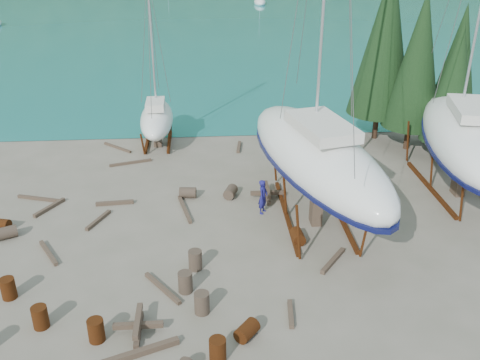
{
  "coord_description": "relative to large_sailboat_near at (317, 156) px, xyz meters",
  "views": [
    {
      "loc": [
        -0.61,
        -19.51,
        13.35
      ],
      "look_at": [
        0.98,
        3.0,
        2.43
      ],
      "focal_mm": 40.0,
      "sensor_mm": 36.0,
      "label": 1
    }
  ],
  "objects": [
    {
      "name": "drum_2",
      "position": [
        -15.19,
        -0.24,
        -3.02
      ],
      "size": [
        1.0,
        0.78,
        0.58
      ],
      "primitive_type": "cylinder",
      "rotation": [
        1.57,
        0.0,
        1.32
      ],
      "color": "#59270F",
      "rests_on": "ground"
    },
    {
      "name": "cypress_far_right",
      "position": [
        10.81,
        9.43,
        1.9
      ],
      "size": [
        3.24,
        3.24,
        9.0
      ],
      "color": "black",
      "rests_on": "ground"
    },
    {
      "name": "large_sailboat_near",
      "position": [
        0.0,
        0.0,
        0.0
      ],
      "size": [
        6.85,
        13.59,
        20.56
      ],
      "rotation": [
        0.0,
        0.0,
        0.24
      ],
      "color": "white",
      "rests_on": "ground"
    },
    {
      "name": "timber_17",
      "position": [
        -14.16,
        2.75,
        -3.23
      ],
      "size": [
        2.51,
        0.92,
        0.16
      ],
      "primitive_type": "cube",
      "rotation": [
        0.0,
        0.0,
        1.27
      ],
      "color": "#4F3A2D",
      "rests_on": "ground"
    },
    {
      "name": "timber_pile_fore",
      "position": [
        -7.9,
        -7.88,
        -3.01
      ],
      "size": [
        1.8,
        1.8,
        0.6
      ],
      "color": "#4F3A2D",
      "rests_on": "ground"
    },
    {
      "name": "cypress_near_right",
      "position": [
        7.81,
        8.43,
        2.48
      ],
      "size": [
        3.6,
        3.6,
        10.0
      ],
      "color": "black",
      "rests_on": "ground"
    },
    {
      "name": "worker",
      "position": [
        -2.46,
        0.58,
        -2.4
      ],
      "size": [
        0.68,
        0.78,
        1.81
      ],
      "primitive_type": "imported",
      "rotation": [
        0.0,
        0.0,
        1.1
      ],
      "color": "navy",
      "rests_on": "ground"
    },
    {
      "name": "drum_10",
      "position": [
        -9.32,
        -8.19,
        -2.87
      ],
      "size": [
        0.58,
        0.58,
        0.88
      ],
      "primitive_type": "cylinder",
      "color": "#59270F",
      "rests_on": "ground"
    },
    {
      "name": "drum_17",
      "position": [
        -6.25,
        -5.62,
        -2.87
      ],
      "size": [
        0.58,
        0.58,
        0.88
      ],
      "primitive_type": "cylinder",
      "color": "#2D2823",
      "rests_on": "ground"
    },
    {
      "name": "drum_8",
      "position": [
        -13.15,
        -5.54,
        -2.87
      ],
      "size": [
        0.58,
        0.58,
        0.88
      ],
      "primitive_type": "cylinder",
      "color": "#59270F",
      "rests_on": "ground"
    },
    {
      "name": "timber_pile_aft",
      "position": [
        -2.05,
        2.15,
        -3.01
      ],
      "size": [
        1.8,
        1.8,
        0.6
      ],
      "color": "#4F3A2D",
      "rests_on": "ground"
    },
    {
      "name": "timber_7",
      "position": [
        -2.28,
        -7.4,
        -3.22
      ],
      "size": [
        0.32,
        1.51,
        0.17
      ],
      "primitive_type": "cube",
      "rotation": [
        0.0,
        0.0,
        3.04
      ],
      "color": "#4F3A2D",
      "rests_on": "ground"
    },
    {
      "name": "timber_8",
      "position": [
        -10.11,
        1.96,
        -3.21
      ],
      "size": [
        1.95,
        0.35,
        0.19
      ],
      "primitive_type": "cube",
      "rotation": [
        0.0,
        0.0,
        1.65
      ],
      "color": "#4F3A2D",
      "rests_on": "ground"
    },
    {
      "name": "timber_6",
      "position": [
        -3.09,
        9.21,
        -3.21
      ],
      "size": [
        0.41,
        1.69,
        0.19
      ],
      "primitive_type": "cube",
      "rotation": [
        0.0,
        0.0,
        3.01
      ],
      "color": "#4F3A2D",
      "rests_on": "ground"
    },
    {
      "name": "drum_5",
      "position": [
        -5.86,
        -4.1,
        -2.87
      ],
      "size": [
        0.58,
        0.58,
        0.88
      ],
      "primitive_type": "cylinder",
      "color": "#2D2823",
      "rests_on": "ground"
    },
    {
      "name": "ground",
      "position": [
        -4.69,
        -3.57,
        -3.31
      ],
      "size": [
        600.0,
        600.0,
        0.0
      ],
      "primitive_type": "plane",
      "color": "#625D4D",
      "rests_on": "ground"
    },
    {
      "name": "drum_15",
      "position": [
        -14.65,
        -1.01,
        -3.02
      ],
      "size": [
        1.04,
        0.9,
        0.58
      ],
      "primitive_type": "cylinder",
      "rotation": [
        1.57,
        0.0,
        2.02
      ],
      "color": "#2D2823",
      "rests_on": "ground"
    },
    {
      "name": "moored_boat_mid",
      "position": [
        5.31,
        76.43,
        -2.92
      ],
      "size": [
        2.0,
        5.0,
        6.05
      ],
      "color": "white",
      "rests_on": "ground"
    },
    {
      "name": "timber_4",
      "position": [
        -10.67,
        0.22,
        -3.22
      ],
      "size": [
        0.98,
        1.84,
        0.17
      ],
      "primitive_type": "cube",
      "rotation": [
        0.0,
        0.0,
        2.71
      ],
      "color": "#4F3A2D",
      "rests_on": "ground"
    },
    {
      "name": "timber_10",
      "position": [
        -6.44,
        1.05,
        -3.22
      ],
      "size": [
        0.79,
        2.78,
        0.16
      ],
      "primitive_type": "cube",
      "rotation": [
        0.0,
        0.0,
        0.23
      ],
      "color": "#4F3A2D",
      "rests_on": "ground"
    },
    {
      "name": "timber_2",
      "position": [
        -13.39,
        1.69,
        -3.21
      ],
      "size": [
        1.23,
        1.86,
        0.19
      ],
      "primitive_type": "cube",
      "rotation": [
        0.0,
        0.0,
        2.59
      ],
      "color": "#4F3A2D",
      "rests_on": "ground"
    },
    {
      "name": "drum_9",
      "position": [
        -6.3,
        2.5,
        -3.02
      ],
      "size": [
        0.93,
        0.67,
        0.58
      ],
      "primitive_type": "cylinder",
      "rotation": [
        1.57,
        0.0,
        1.47
      ],
      "color": "#2D2823",
      "rests_on": "ground"
    },
    {
      "name": "timber_1",
      "position": [
        0.09,
        -4.07,
        -3.21
      ],
      "size": [
        1.45,
        1.8,
        0.19
      ],
      "primitive_type": "cube",
      "rotation": [
        0.0,
        0.0,
        2.49
      ],
      "color": "#4F3A2D",
      "rests_on": "ground"
    },
    {
      "name": "drum_13",
      "position": [
        -11.46,
        -7.35,
        -2.87
      ],
      "size": [
        0.58,
        0.58,
        0.88
      ],
      "primitive_type": "cylinder",
      "color": "#59270F",
      "rests_on": "ground"
    },
    {
      "name": "small_sailboat_shore",
      "position": [
        -8.4,
        10.41,
        -1.54
      ],
      "size": [
        2.2,
        6.71,
        10.68
      ],
      "rotation": [
        0.0,
        0.0,
        0.02
      ],
      "color": "white",
      "rests_on": "ground"
    },
    {
      "name": "timber_9",
      "position": [
        -9.87,
        7.19,
        -3.23
      ],
      "size": [
        2.51,
        0.88,
        0.15
      ],
      "primitive_type": "cube",
      "rotation": [
        0.0,
        0.0,
        1.86
      ],
      "color": "#4F3A2D",
      "rests_on": "ground"
    },
    {
      "name": "drum_12",
      "position": [
        -4.02,
        -8.42,
        -3.02
      ],
      "size": [
        1.01,
        1.05,
        0.58
      ],
      "primitive_type": "cylinder",
      "rotation": [
        1.57,
        0.0,
        2.45
      ],
      "color": "#59270F",
      "rests_on": "ground"
    },
    {
      "name": "timber_16",
      "position": [
        -7.89,
        -9.1,
        -3.19
      ],
      "size": [
        2.97,
        1.35,
        0.23
      ],
      "primitive_type": "cube",
      "rotation": [
        0.0,
        0.0,
        1.95
      ],
      "color": "#4F3A2D",
      "rests_on": "ground"
    },
    {
      "name": "timber_0",
      "position": [
        -11.02,
        9.73,
        -3.24
      ],
      "size": [
        1.96,
        1.78,
        0.14
      ],
      "primitive_type": "cube",
      "rotation": [
        0.0,
        0.0,
        0.84
      ],
      "color": "#4F3A2D",
      "rests_on": "ground"
    },
    {
      "name": "drum_16",
      "position": [
        -5.6,
        -6.96,
        -2.87
      ],
      "size": [
        0.58,
        0.58,
        0.88
      ],
      "primitive_type": "cylinder",
      "color": "#2D2823",
      "rests_on": "ground"
    },
    {
      "name": "timber_12",
      "position": [
        -12.4,
        -2.56,
        -3.22
      ],
      "size": [
        1.27,
        1.97,
        0.17
      ],
      "primitive_type": "cube",
      "rotation": [
        0.0,
        0.0,
        0.54
      ],
      "color": "#4F3A2D",
      "rests_on": "ground"
    },
    {
      "name": "drum_3",
      "position": [
        -5.09,
        -9.45,
        -2.87
      ],
      "size": [
        0.58,
        0.58,
        0.88
      ],
      "primitive_type": "cylinder",
      "color": "#59270F",
      "rests_on": "ground"
    },
    {
      "name": "cypress_mid_right",
      "position": [
        9.31,
        6.43,
        1.61
      ],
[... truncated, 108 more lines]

